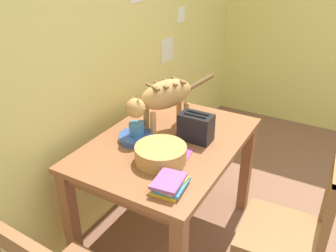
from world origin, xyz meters
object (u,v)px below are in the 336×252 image
(coffee_mug, at_px, (137,129))
(book_stack, at_px, (170,184))
(cat, at_px, (163,98))
(saucer_bowl, at_px, (137,137))
(wooden_chair_near, at_px, (289,233))
(magazine, at_px, (169,158))
(wicker_basket, at_px, (161,154))
(toaster, at_px, (196,127))
(dining_table, at_px, (168,154))

(coffee_mug, xyz_separation_m, book_stack, (-0.33, -0.41, -0.05))
(cat, distance_m, saucer_bowl, 0.29)
(saucer_bowl, xyz_separation_m, wooden_chair_near, (-0.01, -0.96, -0.31))
(cat, relative_size, book_stack, 3.04)
(cat, xyz_separation_m, magazine, (-0.27, -0.19, -0.23))
(saucer_bowl, bearing_deg, wooden_chair_near, -90.70)
(coffee_mug, relative_size, wicker_basket, 0.46)
(saucer_bowl, distance_m, wicker_basket, 0.28)
(book_stack, relative_size, wicker_basket, 0.72)
(book_stack, xyz_separation_m, wooden_chair_near, (0.31, -0.55, -0.32))
(saucer_bowl, height_order, magazine, saucer_bowl)
(toaster, bearing_deg, magazine, 172.80)
(wooden_chair_near, bearing_deg, book_stack, 116.15)
(saucer_bowl, distance_m, wooden_chair_near, 1.01)
(cat, xyz_separation_m, coffee_mug, (-0.18, 0.08, -0.15))
(dining_table, bearing_deg, book_stack, -149.32)
(saucer_bowl, bearing_deg, cat, -23.91)
(magazine, xyz_separation_m, toaster, (0.27, -0.03, 0.08))
(magazine, bearing_deg, wicker_basket, 137.60)
(magazine, bearing_deg, toaster, -17.34)
(coffee_mug, bearing_deg, wooden_chair_near, -90.88)
(coffee_mug, bearing_deg, cat, -24.28)
(wooden_chair_near, bearing_deg, toaster, 70.00)
(dining_table, xyz_separation_m, magazine, (-0.18, -0.11, 0.10))
(saucer_bowl, distance_m, magazine, 0.29)
(coffee_mug, height_order, toaster, toaster)
(coffee_mug, xyz_separation_m, wooden_chair_near, (-0.01, -0.96, -0.37))
(dining_table, bearing_deg, saucer_bowl, 117.84)
(saucer_bowl, bearing_deg, coffee_mug, -0.00)
(coffee_mug, relative_size, wooden_chair_near, 0.14)
(dining_table, relative_size, saucer_bowl, 5.27)
(toaster, xyz_separation_m, wooden_chair_near, (-0.19, -0.65, -0.38))
(saucer_bowl, bearing_deg, dining_table, -62.16)
(cat, distance_m, magazine, 0.40)
(saucer_bowl, relative_size, book_stack, 1.07)
(magazine, distance_m, wooden_chair_near, 0.75)
(coffee_mug, bearing_deg, dining_table, -62.99)
(saucer_bowl, distance_m, coffee_mug, 0.06)
(dining_table, bearing_deg, wicker_basket, -160.17)
(dining_table, distance_m, coffee_mug, 0.26)
(saucer_bowl, relative_size, toaster, 1.10)
(magazine, bearing_deg, wooden_chair_near, -93.72)
(book_stack, xyz_separation_m, wicker_basket, (0.19, 0.16, 0.02))
(coffee_mug, height_order, wicker_basket, coffee_mug)
(cat, height_order, book_stack, cat)
(saucer_bowl, height_order, coffee_mug, coffee_mug)
(book_stack, height_order, wicker_basket, wicker_basket)
(magazine, xyz_separation_m, book_stack, (-0.23, -0.14, 0.03))
(dining_table, relative_size, coffee_mug, 8.83)
(saucer_bowl, distance_m, toaster, 0.36)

